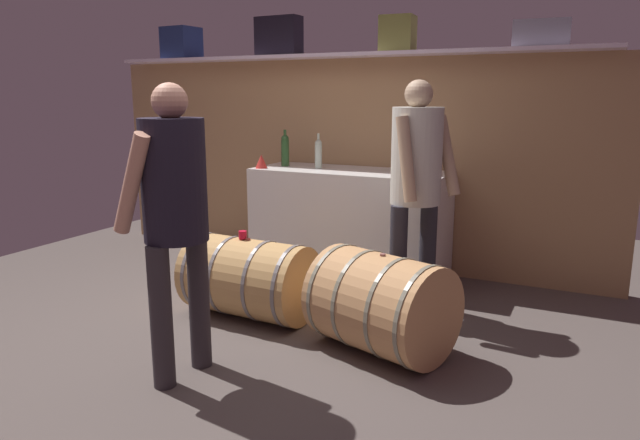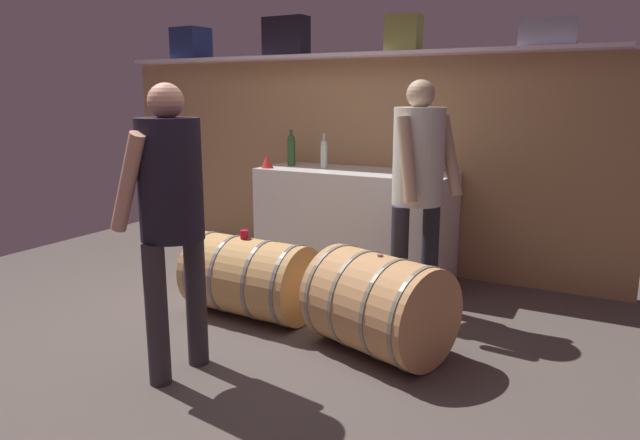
# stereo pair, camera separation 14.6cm
# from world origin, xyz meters

# --- Properties ---
(ground_plane) EXTENTS (6.26, 7.80, 0.02)m
(ground_plane) POSITION_xyz_m (0.00, 0.57, -0.01)
(ground_plane) COLOR #554A46
(back_wall_panel) EXTENTS (5.06, 0.10, 1.92)m
(back_wall_panel) POSITION_xyz_m (0.00, 2.30, 0.96)
(back_wall_panel) COLOR tan
(back_wall_panel) RESTS_ON ground
(high_shelf_board) EXTENTS (4.65, 0.40, 0.03)m
(high_shelf_board) POSITION_xyz_m (0.00, 2.15, 1.94)
(high_shelf_board) COLOR silver
(high_shelf_board) RESTS_ON back_wall_panel
(toolcase_navy) EXTENTS (0.34, 0.32, 0.31)m
(toolcase_navy) POSITION_xyz_m (-1.73, 2.15, 2.11)
(toolcase_navy) COLOR navy
(toolcase_navy) RESTS_ON high_shelf_board
(toolcase_black) EXTENTS (0.44, 0.20, 0.35)m
(toolcase_black) POSITION_xyz_m (-0.59, 2.15, 2.13)
(toolcase_black) COLOR black
(toolcase_black) RESTS_ON high_shelf_board
(toolcase_olive) EXTENTS (0.30, 0.25, 0.30)m
(toolcase_olive) POSITION_xyz_m (0.58, 2.15, 2.10)
(toolcase_olive) COLOR olive
(toolcase_olive) RESTS_ON high_shelf_board
(toolcase_grey) EXTENTS (0.42, 0.23, 0.20)m
(toolcase_grey) POSITION_xyz_m (1.73, 2.15, 2.06)
(toolcase_grey) COLOR gray
(toolcase_grey) RESTS_ON high_shelf_board
(work_cabinet) EXTENTS (1.72, 0.66, 0.95)m
(work_cabinet) POSITION_xyz_m (0.25, 1.91, 0.48)
(work_cabinet) COLOR white
(work_cabinet) RESTS_ON ground
(wine_bottle_green) EXTENTS (0.07, 0.07, 0.33)m
(wine_bottle_green) POSITION_xyz_m (-0.41, 1.93, 1.10)
(wine_bottle_green) COLOR #2C5429
(wine_bottle_green) RESTS_ON work_cabinet
(wine_bottle_clear) EXTENTS (0.06, 0.06, 0.31)m
(wine_bottle_clear) POSITION_xyz_m (-0.05, 1.90, 1.09)
(wine_bottle_clear) COLOR beige
(wine_bottle_clear) RESTS_ON work_cabinet
(wine_glass) EXTENTS (0.07, 0.07, 0.14)m
(wine_glass) POSITION_xyz_m (0.95, 2.07, 1.05)
(wine_glass) COLOR white
(wine_glass) RESTS_ON work_cabinet
(red_funnel) EXTENTS (0.11, 0.11, 0.12)m
(red_funnel) POSITION_xyz_m (-0.52, 1.69, 1.01)
(red_funnel) COLOR red
(red_funnel) RESTS_ON work_cabinet
(wine_barrel_near) EXTENTS (0.95, 0.62, 0.59)m
(wine_barrel_near) POSITION_xyz_m (0.00, 0.64, 0.29)
(wine_barrel_near) COLOR tan
(wine_barrel_near) RESTS_ON ground
(wine_barrel_far) EXTENTS (0.96, 0.85, 0.64)m
(wine_barrel_far) POSITION_xyz_m (1.08, 0.49, 0.32)
(wine_barrel_far) COLOR tan
(wine_barrel_far) RESTS_ON ground
(tasting_cup) EXTENTS (0.06, 0.06, 0.06)m
(tasting_cup) POSITION_xyz_m (-0.04, 0.64, 0.61)
(tasting_cup) COLOR red
(tasting_cup) RESTS_ON wine_barrel_near
(winemaker_pouring) EXTENTS (0.50, 0.54, 1.70)m
(winemaker_pouring) POSITION_xyz_m (1.06, 1.24, 1.05)
(winemaker_pouring) COLOR #282730
(winemaker_pouring) RESTS_ON ground
(visitor_tasting) EXTENTS (0.44, 0.51, 1.66)m
(visitor_tasting) POSITION_xyz_m (0.15, -0.31, 1.02)
(visitor_tasting) COLOR #332C31
(visitor_tasting) RESTS_ON ground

